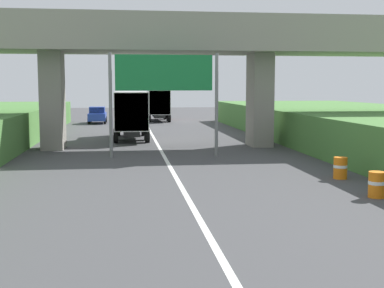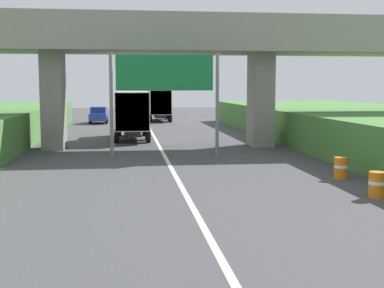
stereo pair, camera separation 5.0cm
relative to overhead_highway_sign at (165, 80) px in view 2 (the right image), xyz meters
name	(u,v)px [view 2 (the right image)]	position (x,y,z in m)	size (l,w,h in m)	color
lane_centre_stripe	(169,164)	(0.00, -2.66, -4.15)	(0.20, 98.39, 0.01)	white
overpass_bridge	(159,49)	(0.00, 4.64, 1.99)	(40.00, 4.80, 8.10)	gray
overhead_highway_sign	(165,80)	(0.00, 0.00, 0.00)	(5.88, 0.18, 5.60)	slate
truck_red	(159,104)	(1.52, 30.15, -2.22)	(2.44, 7.30, 3.44)	black
truck_black	(132,113)	(-1.68, 9.84, -2.22)	(2.44, 7.30, 3.44)	black
car_blue	(99,115)	(-4.99, 27.13, -3.30)	(1.86, 4.10, 1.72)	#233D9E
construction_barrel_4	(377,185)	(6.46, -11.30, -3.70)	(0.57, 0.57, 0.90)	orange
construction_barrel_5	(341,168)	(6.73, -7.61, -3.70)	(0.57, 0.57, 0.90)	orange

